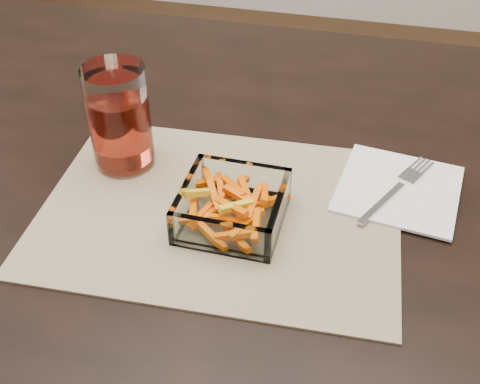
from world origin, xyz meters
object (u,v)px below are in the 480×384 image
at_px(tumbler, 120,121).
at_px(dining_table, 290,216).
at_px(fork, 398,187).
at_px(glass_bowl, 232,208).

bearing_deg(tumbler, dining_table, 10.25).
height_order(dining_table, fork, fork).
relative_size(glass_bowl, fork, 0.78).
xyz_separation_m(tumbler, fork, (0.37, 0.02, -0.06)).
bearing_deg(tumbler, fork, 3.70).
bearing_deg(fork, glass_bowl, -123.78).
relative_size(tumbler, fork, 0.90).
distance_m(glass_bowl, tumbler, 0.20).
height_order(tumbler, fork, tumbler).
relative_size(dining_table, fork, 9.96).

